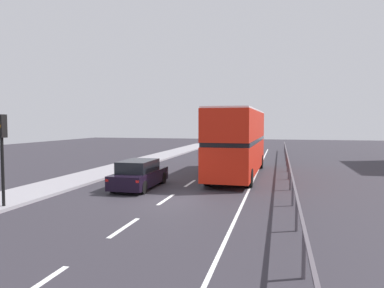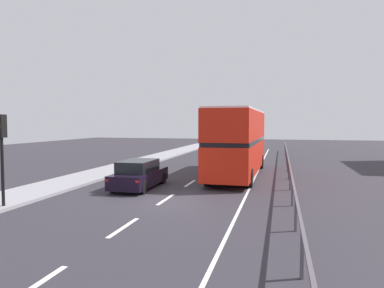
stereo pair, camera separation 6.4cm
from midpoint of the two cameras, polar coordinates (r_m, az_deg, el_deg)
The scene contains 8 objects.
ground_plane at distance 15.83m, azimuth -4.48°, elevation -9.16°, with size 73.62×120.00×0.10m, color #2D2A31.
near_sidewalk_kerb at distance 18.95m, azimuth -24.09°, elevation -6.99°, with size 2.80×80.00×0.14m, color gray.
lane_paint_markings at distance 24.02m, azimuth 6.82°, elevation -4.73°, with size 3.52×46.00×0.01m.
bridge_side_railing at distance 23.80m, azimuth 15.09°, elevation -2.75°, with size 0.10×42.00×1.10m.
double_decker_bus_red at distance 22.89m, azimuth 7.37°, elevation 0.56°, with size 2.75×11.19×4.22m.
hatchback_car_near at distance 18.78m, azimuth -8.54°, elevation -4.88°, with size 1.79×4.46×1.47m.
traffic_signal_pole at distance 15.62m, azimuth -28.39°, elevation 0.93°, with size 0.30×0.42×3.58m.
sedan_car_ahead at distance 39.70m, azimuth 4.19°, elevation -0.52°, with size 1.89×4.42×1.42m.
Camera 1 is at (4.86, -14.67, 3.39)m, focal length 33.26 mm.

